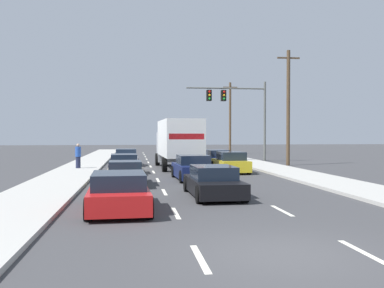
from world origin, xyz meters
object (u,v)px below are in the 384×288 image
(car_black, at_px, (213,182))
(pedestrian_mid_block, at_px, (78,156))
(car_tan, at_px, (125,174))
(car_blue, at_px, (217,158))
(car_white, at_px, (126,158))
(car_navy, at_px, (193,169))
(car_yellow, at_px, (230,163))
(utility_pole_mid, at_px, (288,106))
(car_red, at_px, (119,192))
(traffic_signal_mast, at_px, (233,103))
(car_gray, at_px, (124,164))
(utility_pole_far, at_px, (230,117))
(box_truck, at_px, (178,140))

(car_black, height_order, pedestrian_mid_block, pedestrian_mid_block)
(car_tan, height_order, car_blue, car_blue)
(car_white, bearing_deg, car_navy, -71.72)
(car_yellow, height_order, utility_pole_mid, utility_pole_mid)
(car_red, xyz_separation_m, traffic_signal_mast, (9.21, 23.74, 4.64))
(car_gray, relative_size, utility_pole_far, 0.49)
(utility_pole_mid, xyz_separation_m, utility_pole_far, (-0.07, 20.59, -0.05))
(car_tan, height_order, pedestrian_mid_block, pedestrian_mid_block)
(box_truck, distance_m, car_yellow, 4.78)
(car_gray, distance_m, car_yellow, 6.74)
(car_white, xyz_separation_m, car_tan, (0.18, -13.30, -0.07))
(car_white, distance_m, utility_pole_far, 23.20)
(car_red, bearing_deg, utility_pole_far, 72.55)
(car_tan, distance_m, pedestrian_mid_block, 9.89)
(car_yellow, bearing_deg, traffic_signal_mast, 76.10)
(car_blue, bearing_deg, car_black, -101.32)
(car_tan, bearing_deg, car_red, -90.62)
(car_white, bearing_deg, car_black, -78.37)
(car_yellow, bearing_deg, car_gray, 177.52)
(car_blue, relative_size, traffic_signal_mast, 0.63)
(car_yellow, bearing_deg, car_white, 132.99)
(car_red, bearing_deg, pedestrian_mid_block, 101.21)
(box_truck, xyz_separation_m, pedestrian_mid_block, (-6.84, -0.21, -1.05))
(car_navy, distance_m, pedestrian_mid_block, 10.09)
(car_white, height_order, car_navy, car_navy)
(car_white, distance_m, car_red, 20.46)
(car_navy, relative_size, car_black, 0.95)
(box_truck, relative_size, car_black, 2.02)
(car_tan, relative_size, traffic_signal_mast, 0.59)
(car_yellow, height_order, traffic_signal_mast, traffic_signal_mast)
(car_red, bearing_deg, car_white, 90.28)
(car_white, height_order, car_black, car_white)
(car_black, distance_m, pedestrian_mid_block, 15.40)
(box_truck, relative_size, pedestrian_mid_block, 5.34)
(car_black, height_order, traffic_signal_mast, traffic_signal_mast)
(car_navy, relative_size, car_blue, 0.94)
(traffic_signal_mast, bearing_deg, pedestrian_mid_block, -149.76)
(car_blue, height_order, traffic_signal_mast, traffic_signal_mast)
(box_truck, height_order, pedestrian_mid_block, box_truck)
(car_black, distance_m, utility_pole_mid, 19.05)
(car_tan, xyz_separation_m, pedestrian_mid_block, (-3.34, 9.30, 0.43))
(utility_pole_mid, bearing_deg, car_yellow, -135.80)
(car_red, distance_m, utility_pole_mid, 23.10)
(car_white, relative_size, car_tan, 1.00)
(car_tan, relative_size, car_red, 0.92)
(car_navy, bearing_deg, box_truck, 90.51)
(car_yellow, distance_m, utility_pole_far, 27.24)
(utility_pole_mid, bearing_deg, traffic_signal_mast, 124.77)
(car_red, distance_m, car_blue, 21.48)
(car_blue, relative_size, utility_pole_mid, 0.49)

